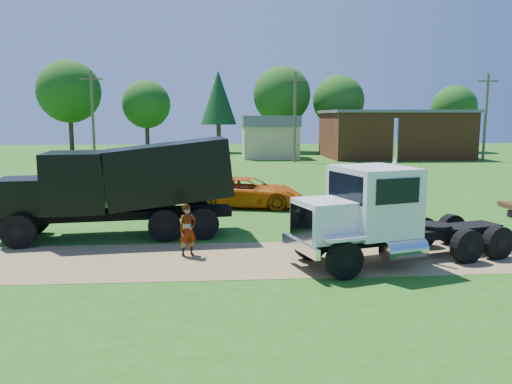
{
  "coord_description": "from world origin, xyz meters",
  "views": [
    {
      "loc": [
        -1.58,
        -15.47,
        4.49
      ],
      "look_at": [
        -0.19,
        3.81,
        1.6
      ],
      "focal_mm": 35.0,
      "sensor_mm": 36.0,
      "label": 1
    }
  ],
  "objects": [
    {
      "name": "brick_building",
      "position": [
        18.0,
        40.0,
        2.66
      ],
      "size": [
        15.4,
        10.4,
        5.3
      ],
      "color": "brown",
      "rests_on": "ground"
    },
    {
      "name": "spectator_a",
      "position": [
        -2.65,
        0.49,
        0.86
      ],
      "size": [
        0.75,
        0.69,
        1.72
      ],
      "primitive_type": "imported",
      "rotation": [
        0.0,
        0.0,
        0.57
      ],
      "color": "#999999",
      "rests_on": "ground"
    },
    {
      "name": "white_semi_tractor",
      "position": [
        3.18,
        -0.71,
        1.53
      ],
      "size": [
        7.55,
        4.32,
        4.47
      ],
      "rotation": [
        0.0,
        0.0,
        0.29
      ],
      "color": "black",
      "rests_on": "ground"
    },
    {
      "name": "utility_poles",
      "position": [
        6.0,
        35.0,
        4.71
      ],
      "size": [
        42.2,
        0.28,
        9.0
      ],
      "color": "brown",
      "rests_on": "ground"
    },
    {
      "name": "black_dump_truck",
      "position": [
        -5.11,
        3.49,
        2.05
      ],
      "size": [
        8.78,
        3.64,
        3.74
      ],
      "rotation": [
        0.0,
        0.0,
        0.13
      ],
      "color": "black",
      "rests_on": "ground"
    },
    {
      "name": "orange_pickup",
      "position": [
        -0.15,
        9.49,
        0.75
      ],
      "size": [
        5.81,
        3.52,
        1.51
      ],
      "primitive_type": "imported",
      "rotation": [
        0.0,
        0.0,
        1.37
      ],
      "color": "#C75A09",
      "rests_on": "ground"
    },
    {
      "name": "ground",
      "position": [
        0.0,
        0.0,
        0.0
      ],
      "size": [
        140.0,
        140.0,
        0.0
      ],
      "primitive_type": "plane",
      "color": "#255512",
      "rests_on": "ground"
    },
    {
      "name": "dirt_track",
      "position": [
        0.0,
        0.0,
        0.01
      ],
      "size": [
        120.0,
        4.2,
        0.01
      ],
      "primitive_type": "cube",
      "color": "olive",
      "rests_on": "ground"
    },
    {
      "name": "tree_row",
      "position": [
        0.07,
        50.3,
        6.97
      ],
      "size": [
        56.54,
        9.46,
        11.67
      ],
      "color": "#322114",
      "rests_on": "ground"
    },
    {
      "name": "tan_shed",
      "position": [
        4.0,
        40.0,
        2.42
      ],
      "size": [
        6.2,
        5.4,
        4.7
      ],
      "color": "tan",
      "rests_on": "ground"
    },
    {
      "name": "spectator_b",
      "position": [
        -5.67,
        8.97,
        0.88
      ],
      "size": [
        0.88,
        0.7,
        1.75
      ],
      "primitive_type": "imported",
      "rotation": [
        0.0,
        0.0,
        3.18
      ],
      "color": "#999999",
      "rests_on": "ground"
    }
  ]
}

